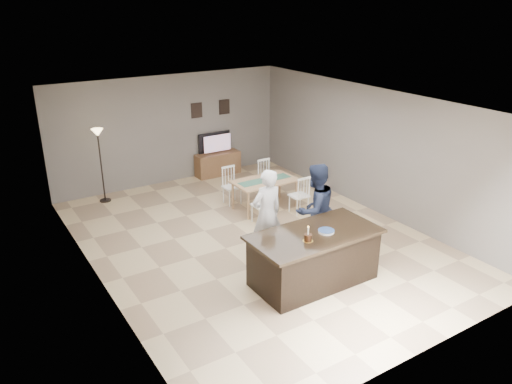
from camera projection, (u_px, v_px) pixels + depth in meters
floor at (255, 240)px, 9.78m from camera, size 8.00×8.00×0.00m
room_shell at (255, 158)px, 9.17m from camera, size 8.00×8.00×8.00m
kitchen_island at (314, 257)px, 8.20m from camera, size 2.15×1.10×0.90m
tv_console at (218, 164)px, 13.23m from camera, size 1.20×0.40×0.60m
television at (216, 143)px, 13.08m from camera, size 0.91×0.12×0.53m
tv_screen_glow at (217, 143)px, 13.01m from camera, size 0.78×0.00×0.78m
picture_frames at (211, 109)px, 12.84m from camera, size 1.10×0.02×0.38m
doorway at (148, 280)px, 6.03m from camera, size 0.00×2.10×2.65m
woman at (267, 214)px, 8.90m from camera, size 0.61×0.41×1.66m
man at (315, 210)px, 9.00m from camera, size 0.89×0.73×1.73m
birthday_cake at (308, 237)px, 7.75m from camera, size 0.16×0.16×0.25m
plate_stack at (326, 231)px, 8.04m from camera, size 0.26×0.26×0.04m
dining_table at (265, 185)px, 11.06m from camera, size 1.42×1.60×0.86m
floor_lamp at (99, 146)px, 11.14m from camera, size 0.26×0.26×1.72m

